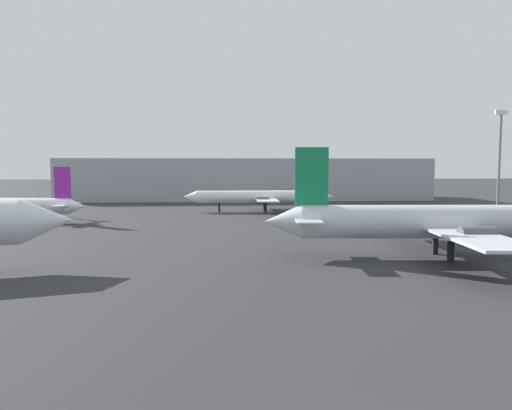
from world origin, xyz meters
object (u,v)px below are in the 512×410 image
at_px(airplane_on_taxiway, 455,222).
at_px(light_mast_right, 500,154).
at_px(airplane_far_left, 12,206).
at_px(airplane_far_right, 261,197).

bearing_deg(airplane_on_taxiway, light_mast_right, 60.00).
bearing_deg(airplane_far_left, light_mast_right, -163.23).
relative_size(airplane_on_taxiway, airplane_far_right, 1.30).
bearing_deg(light_mast_right, airplane_far_left, -171.30).
xyz_separation_m(airplane_far_right, light_mast_right, (45.85, -1.05, 7.99)).
relative_size(airplane_far_left, airplane_far_right, 0.84).
height_order(airplane_on_taxiway, light_mast_right, light_mast_right).
bearing_deg(airplane_far_right, airplane_far_left, 20.91).
height_order(airplane_on_taxiway, airplane_far_right, airplane_on_taxiway).
distance_m(airplane_far_right, light_mast_right, 46.55).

